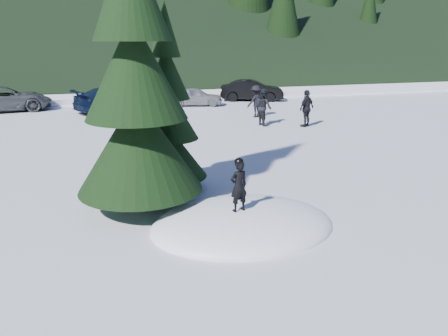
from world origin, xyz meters
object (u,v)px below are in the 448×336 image
object	(u,v)px
car_4	(195,96)
car_3	(116,99)
adult_0	(264,107)
car_2	(4,99)
adult_2	(256,101)
spruce_tall	(135,82)
spruce_short	(168,120)
car_5	(252,90)
child_skier	(239,186)
adult_1	(307,108)

from	to	relation	value
car_4	car_3	bearing A→B (deg)	114.67
car_3	car_4	world-z (taller)	car_3
adult_0	car_2	xyz separation A→B (m)	(-13.73, 8.87, -0.18)
car_3	car_4	size ratio (longest dim) A/B	1.39
adult_2	spruce_tall	bearing A→B (deg)	38.21
adult_0	car_4	bearing A→B (deg)	4.68
spruce_tall	spruce_short	size ratio (longest dim) A/B	1.60
adult_0	car_3	bearing A→B (deg)	37.26
car_4	car_5	distance (m)	4.77
child_skier	car_3	bearing A→B (deg)	-98.18
spruce_tall	adult_0	size ratio (longest dim) A/B	4.54
adult_0	car_3	world-z (taller)	adult_0
spruce_short	adult_2	bearing A→B (deg)	58.04
adult_0	adult_2	distance (m)	2.50
child_skier	car_4	world-z (taller)	child_skier
spruce_short	adult_0	bearing A→B (deg)	53.39
spruce_tall	car_5	xyz separation A→B (m)	(10.13, 19.17, -2.57)
adult_2	car_2	world-z (taller)	adult_2
child_skier	car_5	xyz separation A→B (m)	(8.10, 21.13, -0.33)
adult_0	child_skier	bearing A→B (deg)	146.85
adult_1	car_2	distance (m)	18.53
spruce_tall	car_5	world-z (taller)	spruce_tall
adult_1	car_3	xyz separation A→B (m)	(-9.03, 7.82, -0.20)
child_skier	adult_0	xyz separation A→B (m)	(5.41, 12.03, -0.13)
car_4	adult_0	bearing A→B (deg)	-152.28
adult_1	car_3	bearing A→B (deg)	-69.13
adult_0	car_4	world-z (taller)	adult_0
car_2	car_4	xyz separation A→B (m)	(11.85, -1.10, -0.14)
adult_1	car_5	bearing A→B (deg)	-122.55
spruce_tall	child_skier	world-z (taller)	spruce_tall
adult_1	adult_2	xyz separation A→B (m)	(-1.44, 3.46, -0.03)
spruce_short	adult_0	xyz separation A→B (m)	(6.44, 8.66, -1.15)
car_2	car_5	size ratio (longest dim) A/B	1.21
adult_0	car_3	xyz separation A→B (m)	(-7.09, 6.80, -0.20)
child_skier	car_5	world-z (taller)	child_skier
car_5	spruce_short	bearing A→B (deg)	171.88
car_5	adult_0	bearing A→B (deg)	-177.40
adult_2	car_3	distance (m)	8.75
adult_1	car_2	world-z (taller)	adult_1
spruce_tall	adult_0	distance (m)	12.74
spruce_tall	car_3	size ratio (longest dim) A/B	1.68
adult_2	car_2	bearing A→B (deg)	-43.72
spruce_short	adult_0	world-z (taller)	spruce_short
car_4	car_5	xyz separation A→B (m)	(4.58, 1.33, 0.12)
car_2	car_5	xyz separation A→B (m)	(16.43, 0.23, -0.02)
spruce_tall	adult_0	world-z (taller)	spruce_tall
car_2	adult_1	bearing A→B (deg)	-130.77
adult_2	car_4	bearing A→B (deg)	-85.37
spruce_tall	car_3	distance (m)	17.07
car_4	spruce_short	bearing A→B (deg)	178.62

